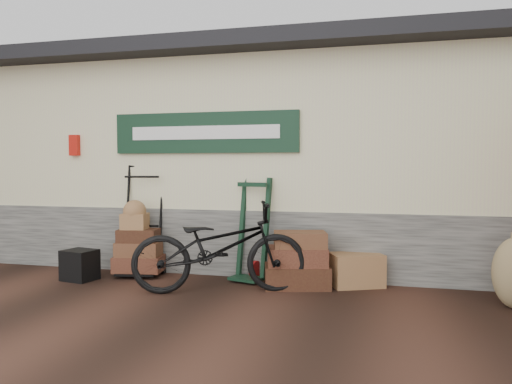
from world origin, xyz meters
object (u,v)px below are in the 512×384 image
bicycle (219,242)px  green_barrow (252,229)px  porter_trolley (142,218)px  black_trunk (80,265)px  suitcase_stack (297,259)px  wicker_hamper (356,270)px

bicycle → green_barrow: bearing=-35.4°
bicycle → porter_trolley: bearing=42.8°
porter_trolley → black_trunk: bearing=-147.0°
suitcase_stack → green_barrow: bearing=159.6°
green_barrow → suitcase_stack: 0.75m
porter_trolley → wicker_hamper: 2.98m
porter_trolley → green_barrow: bearing=-9.4°
porter_trolley → green_barrow: (1.58, -0.00, -0.10)m
suitcase_stack → black_trunk: 2.86m
porter_trolley → black_trunk: porter_trolley is taller
black_trunk → bicycle: bearing=-4.6°
porter_trolley → green_barrow: 1.58m
wicker_hamper → black_trunk: wicker_hamper is taller
porter_trolley → green_barrow: porter_trolley is taller
suitcase_stack → black_trunk: suitcase_stack is taller
green_barrow → bicycle: 0.76m
porter_trolley → bicycle: 1.55m
green_barrow → wicker_hamper: (1.34, 0.00, -0.47)m
green_barrow → wicker_hamper: 1.42m
porter_trolley → suitcase_stack: size_ratio=1.95×
wicker_hamper → suitcase_stack: bearing=-161.5°
wicker_hamper → bicycle: 1.76m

